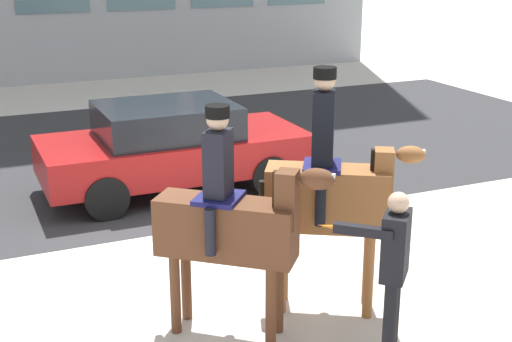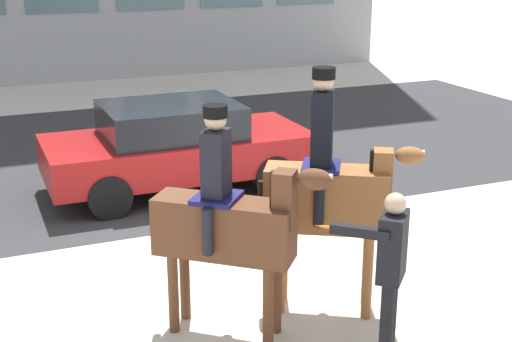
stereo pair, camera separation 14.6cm
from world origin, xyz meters
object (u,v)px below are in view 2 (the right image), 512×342
Objects in this scene: street_car_near_lane at (176,145)px; mounted_horse_lead at (228,221)px; pedestrian_bystander at (390,266)px; mounted_horse_companion at (329,192)px.

mounted_horse_lead is at bearing -100.00° from street_car_near_lane.
pedestrian_bystander reaches higher than street_car_near_lane.
street_car_near_lane is at bearing 125.26° from mounted_horse_companion.
mounted_horse_companion is (1.18, 0.07, 0.13)m from mounted_horse_lead.
street_car_near_lane is at bearing -43.07° from pedestrian_bystander.
mounted_horse_companion is 4.63m from street_car_near_lane.
pedestrian_bystander is (1.19, -1.13, -0.22)m from mounted_horse_lead.
mounted_horse_lead is 4.73m from street_car_near_lane.
pedestrian_bystander is at bearing -58.69° from mounted_horse_companion.
pedestrian_bystander is at bearing -86.33° from street_car_near_lane.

